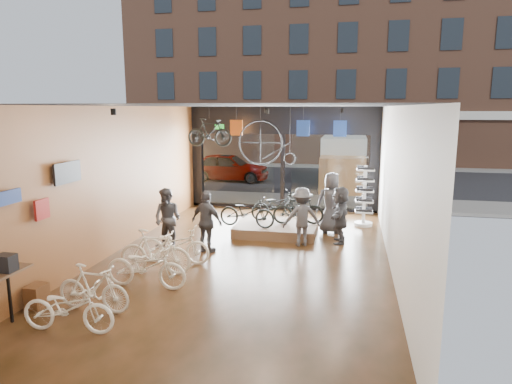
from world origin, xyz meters
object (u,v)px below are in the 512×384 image
(street_car, at_px, (228,167))
(customer_4, at_px, (331,203))
(floor_bike_1, at_px, (93,288))
(customer_3, at_px, (302,217))
(penny_farthing, at_px, (270,144))
(customer_1, at_px, (168,219))
(floor_bike_2, at_px, (146,266))
(customer_5, at_px, (340,215))
(floor_bike_3, at_px, (155,252))
(customer_2, at_px, (207,222))
(box_truck, at_px, (343,163))
(floor_bike_0, at_px, (68,308))
(display_platform, at_px, (277,229))
(display_bike_mid, at_px, (298,209))
(hung_bike, at_px, (209,132))
(floor_bike_4, at_px, (175,245))
(sunglasses_rack, at_px, (364,196))
(display_bike_left, at_px, (247,212))
(display_bike_right, at_px, (276,205))

(street_car, xyz_separation_m, customer_4, (5.73, -9.11, 0.20))
(floor_bike_1, xyz_separation_m, customer_3, (3.34, 4.94, 0.36))
(penny_farthing, bearing_deg, customer_1, -113.01)
(floor_bike_2, bearing_deg, floor_bike_1, 160.81)
(floor_bike_2, distance_m, customer_3, 4.68)
(customer_5, bearing_deg, floor_bike_1, -38.64)
(floor_bike_1, bearing_deg, floor_bike_2, -16.10)
(customer_4, bearing_deg, floor_bike_3, 42.16)
(floor_bike_3, relative_size, customer_1, 1.05)
(floor_bike_2, bearing_deg, customer_2, -10.46)
(floor_bike_3, bearing_deg, floor_bike_1, 172.44)
(customer_1, distance_m, customer_3, 3.63)
(box_truck, height_order, customer_4, box_truck)
(street_car, xyz_separation_m, floor_bike_0, (1.69, -16.35, -0.29))
(customer_5, bearing_deg, box_truck, -179.20)
(display_platform, distance_m, display_bike_mid, 0.89)
(floor_bike_2, relative_size, hung_bike, 1.13)
(floor_bike_3, height_order, floor_bike_4, floor_bike_3)
(floor_bike_0, xyz_separation_m, sunglasses_rack, (5.04, 8.33, 0.55))
(customer_2, relative_size, penny_farthing, 0.83)
(floor_bike_0, distance_m, customer_1, 4.73)
(display_bike_left, xyz_separation_m, hung_bike, (-1.83, 2.27, 2.18))
(penny_farthing, bearing_deg, sunglasses_rack, -16.40)
(floor_bike_0, bearing_deg, box_truck, -18.89)
(customer_1, distance_m, customer_5, 4.76)
(display_bike_left, xyz_separation_m, customer_2, (-0.69, -1.64, 0.08))
(floor_bike_4, distance_m, display_bike_right, 4.24)
(floor_bike_2, distance_m, display_bike_left, 4.39)
(floor_bike_1, distance_m, customer_4, 7.62)
(floor_bike_0, relative_size, floor_bike_4, 0.93)
(floor_bike_0, distance_m, penny_farthing, 9.68)
(floor_bike_3, relative_size, customer_2, 1.06)
(street_car, distance_m, customer_1, 11.74)
(customer_1, xyz_separation_m, customer_5, (4.50, 1.54, -0.02))
(display_platform, xyz_separation_m, customer_4, (1.60, 0.44, 0.78))
(customer_3, height_order, customer_5, customer_3)
(box_truck, distance_m, floor_bike_0, 15.94)
(floor_bike_1, relative_size, floor_bike_4, 0.86)
(floor_bike_3, distance_m, floor_bike_4, 0.79)
(floor_bike_4, height_order, penny_farthing, penny_farthing)
(street_car, bearing_deg, floor_bike_1, -173.89)
(display_bike_mid, bearing_deg, customer_4, -79.20)
(display_bike_mid, bearing_deg, floor_bike_3, 136.12)
(display_bike_mid, distance_m, penny_farthing, 3.23)
(floor_bike_1, height_order, display_platform, floor_bike_1)
(sunglasses_rack, bearing_deg, customer_2, -150.36)
(box_truck, relative_size, hung_bike, 3.85)
(floor_bike_4, distance_m, customer_5, 4.69)
(floor_bike_0, bearing_deg, floor_bike_3, -8.90)
(floor_bike_1, relative_size, penny_farthing, 0.76)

